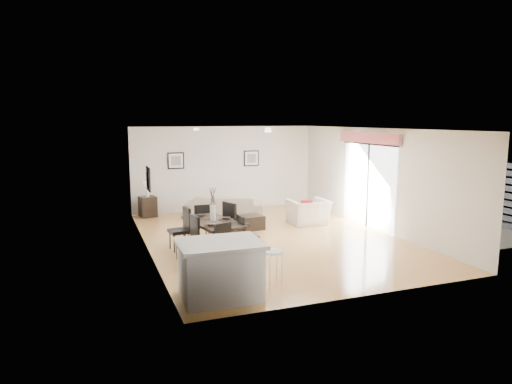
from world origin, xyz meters
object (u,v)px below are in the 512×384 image
object	(u,v)px
dining_chair_foot	(202,220)
kitchen_island	(220,269)
dining_chair_efar	(233,221)
armchair	(308,212)
side_table	(148,207)
sofa	(225,206)
coffee_table	(245,223)
bar_stool	(273,256)
dining_chair_head	(226,243)
dining_chair_wnear	(190,235)
dining_table	(213,224)
dining_chair_enear	(245,233)
dining_chair_wfar	(183,226)

from	to	relation	value
dining_chair_foot	kitchen_island	xyz separation A→B (m)	(-0.58, -3.66, -0.02)
dining_chair_efar	dining_chair_foot	distance (m)	0.89
armchair	kitchen_island	world-z (taller)	kitchen_island
dining_chair_foot	side_table	size ratio (longest dim) A/B	1.45
sofa	coffee_table	distance (m)	1.68
side_table	bar_stool	xyz separation A→B (m)	(1.26, -6.88, 0.30)
coffee_table	kitchen_island	size ratio (longest dim) A/B	0.67
dining_chair_head	kitchen_island	bearing A→B (deg)	-127.37
coffee_table	kitchen_island	bearing A→B (deg)	-121.25
coffee_table	side_table	size ratio (longest dim) A/B	1.52
armchair	dining_chair_wnear	bearing A→B (deg)	30.32
dining_table	side_table	xyz separation A→B (m)	(-0.89, 4.27, -0.32)
sofa	side_table	xyz separation A→B (m)	(-2.17, 0.91, -0.03)
dining_table	dining_chair_foot	size ratio (longest dim) A/B	2.01
kitchen_island	dining_chair_enear	bearing A→B (deg)	63.54
dining_chair_wnear	side_table	size ratio (longest dim) A/B	1.52
armchair	dining_chair_enear	size ratio (longest dim) A/B	1.21
dining_chair_enear	dining_chair_wnear	bearing A→B (deg)	89.02
dining_chair_foot	kitchen_island	distance (m)	3.71
armchair	dining_chair_foot	distance (m)	3.31
dining_chair_efar	dining_chair_head	distance (m)	1.57
dining_table	dining_chair_foot	xyz separation A→B (m)	(-0.00, 1.05, -0.13)
dining_chair_wfar	side_table	world-z (taller)	dining_chair_wfar
coffee_table	kitchen_island	world-z (taller)	kitchen_island
dining_chair_efar	dining_chair_head	xyz separation A→B (m)	(-0.62, -1.45, -0.09)
armchair	coffee_table	xyz separation A→B (m)	(-1.90, -0.05, -0.15)
dining_chair_wnear	dining_chair_efar	distance (m)	1.43
dining_chair_head	side_table	bearing A→B (deg)	81.48
kitchen_island	dining_chair_wnear	bearing A→B (deg)	92.34
dining_chair_enear	side_table	bearing A→B (deg)	17.33
dining_chair_enear	kitchen_island	size ratio (longest dim) A/B	0.62
dining_chair_wfar	coffee_table	distance (m)	2.33
dining_chair_wnear	bar_stool	distance (m)	2.41
dining_chair_wnear	dining_chair_enear	distance (m)	1.20
dining_chair_wnear	dining_chair_wfar	world-z (taller)	dining_chair_wfar
armchair	dining_chair_foot	xyz separation A→B (m)	(-3.23, -0.69, 0.16)
armchair	bar_stool	bearing A→B (deg)	57.68
dining_chair_efar	side_table	xyz separation A→B (m)	(-1.49, 3.88, -0.26)
armchair	dining_chair_head	size ratio (longest dim) A/B	1.22
side_table	kitchen_island	size ratio (longest dim) A/B	0.44
armchair	bar_stool	xyz separation A→B (m)	(-2.86, -4.35, 0.27)
dining_chair_head	dining_chair_foot	bearing A→B (deg)	71.63
side_table	bar_stool	distance (m)	7.01
sofa	dining_chair_enear	bearing A→B (deg)	102.30
dining_chair_foot	bar_stool	xyz separation A→B (m)	(0.37, -3.66, 0.11)
dining_chair_enear	dining_chair_foot	size ratio (longest dim) A/B	0.97
sofa	dining_chair_foot	world-z (taller)	dining_chair_foot
dining_chair_wnear	dining_chair_foot	size ratio (longest dim) A/B	1.05
bar_stool	sofa	bearing A→B (deg)	81.39
dining_chair_enear	coffee_table	distance (m)	2.25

